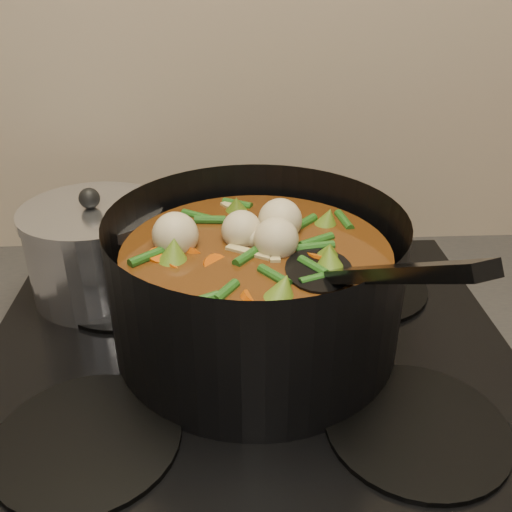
{
  "coord_description": "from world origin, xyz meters",
  "views": [
    {
      "loc": [
        -0.02,
        1.4,
        1.35
      ],
      "look_at": [
        0.01,
        1.95,
        1.05
      ],
      "focal_mm": 40.0,
      "sensor_mm": 36.0,
      "label": 1
    }
  ],
  "objects": [
    {
      "name": "stovetop",
      "position": [
        0.0,
        1.93,
        0.92
      ],
      "size": [
        0.62,
        0.54,
        0.03
      ],
      "color": "black",
      "rests_on": "counter"
    },
    {
      "name": "stockpot",
      "position": [
        0.01,
        1.95,
        1.01
      ],
      "size": [
        0.37,
        0.44,
        0.24
      ],
      "rotation": [
        0.0,
        0.0,
        0.13
      ],
      "color": "black",
      "rests_on": "stovetop"
    },
    {
      "name": "saucepan",
      "position": [
        -0.19,
        2.07,
        0.99
      ],
      "size": [
        0.18,
        0.18,
        0.15
      ],
      "rotation": [
        0.0,
        0.0,
        -0.11
      ],
      "color": "silver",
      "rests_on": "stovetop"
    }
  ]
}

